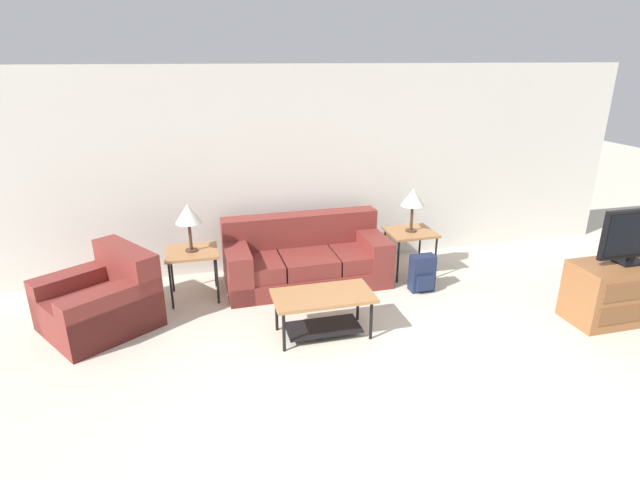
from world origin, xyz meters
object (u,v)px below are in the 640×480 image
(television, at_px, (636,235))
(armchair, at_px, (102,302))
(backpack, at_px, (422,274))
(coffee_table, at_px, (323,305))
(side_table_right, at_px, (411,235))
(table_lamp_right, at_px, (413,198))
(side_table_left, at_px, (192,255))
(tv_console, at_px, (623,291))
(table_lamp_left, at_px, (188,214))
(couch, at_px, (306,260))

(television, bearing_deg, armchair, 167.12)
(armchair, xyz_separation_m, backpack, (3.61, -0.06, -0.06))
(armchair, distance_m, coffee_table, 2.31)
(armchair, xyz_separation_m, side_table_right, (3.66, 0.44, 0.25))
(table_lamp_right, relative_size, television, 0.67)
(coffee_table, xyz_separation_m, side_table_left, (-1.24, 1.20, 0.20))
(side_table_left, relative_size, table_lamp_right, 1.05)
(side_table_right, height_order, television, television)
(tv_console, bearing_deg, armchair, 167.12)
(coffee_table, relative_size, television, 1.21)
(table_lamp_left, height_order, backpack, table_lamp_left)
(armchair, height_order, tv_console, armchair)
(table_lamp_left, relative_size, backpack, 1.23)
(couch, height_order, side_table_right, couch)
(tv_console, height_order, television, television)
(table_lamp_right, xyz_separation_m, tv_console, (1.72, -1.68, -0.70))
(backpack, bearing_deg, couch, 155.58)
(coffee_table, bearing_deg, couch, 84.80)
(couch, xyz_separation_m, side_table_left, (-1.36, -0.09, 0.24))
(coffee_table, relative_size, table_lamp_left, 1.80)
(couch, distance_m, side_table_left, 1.38)
(tv_console, bearing_deg, table_lamp_right, 135.76)
(table_lamp_left, height_order, television, television)
(tv_console, xyz_separation_m, television, (0.00, 0.00, 0.64))
(armchair, distance_m, backpack, 3.61)
(coffee_table, xyz_separation_m, table_lamp_right, (1.48, 1.20, 0.69))
(side_table_left, relative_size, side_table_right, 1.00)
(television, distance_m, backpack, 2.25)
(table_lamp_left, bearing_deg, table_lamp_right, 0.00)
(side_table_left, height_order, tv_console, tv_console)
(tv_console, height_order, backpack, tv_console)
(side_table_right, bearing_deg, backpack, -96.01)
(coffee_table, distance_m, side_table_left, 1.74)
(couch, relative_size, table_lamp_right, 3.57)
(armchair, relative_size, backpack, 2.98)
(side_table_left, height_order, side_table_right, same)
(side_table_left, xyz_separation_m, backpack, (2.67, -0.51, -0.31))
(couch, height_order, side_table_left, couch)
(armchair, height_order, side_table_left, armchair)
(coffee_table, bearing_deg, tv_console, -8.52)
(table_lamp_left, height_order, tv_console, table_lamp_left)
(couch, xyz_separation_m, backpack, (1.31, -0.59, -0.08))
(table_lamp_right, xyz_separation_m, backpack, (-0.05, -0.51, -0.80))
(coffee_table, bearing_deg, armchair, 161.01)
(coffee_table, distance_m, television, 3.29)
(table_lamp_right, bearing_deg, side_table_right, 63.43)
(coffee_table, bearing_deg, table_lamp_right, 39.00)
(couch, bearing_deg, tv_console, -29.76)
(armchair, relative_size, table_lamp_right, 2.41)
(couch, xyz_separation_m, table_lamp_left, (-1.36, -0.09, 0.73))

